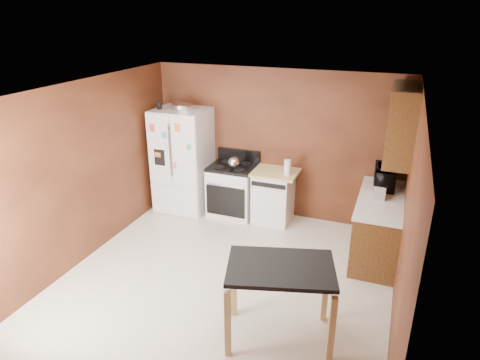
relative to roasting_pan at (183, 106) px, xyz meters
The scene contains 18 objects.
floor 3.05m from the roasting_pan, 51.39° to the right, with size 4.50×4.50×0.00m, color white.
ceiling 2.51m from the roasting_pan, 51.39° to the right, with size 4.50×4.50×0.00m, color white.
wall_back 1.66m from the roasting_pan, 13.24° to the left, with size 4.20×4.20×0.00m, color brown.
wall_front 4.45m from the roasting_pan, 69.95° to the right, with size 4.20×4.20×0.00m, color brown.
wall_left 2.07m from the roasting_pan, 107.23° to the right, with size 4.50×4.50×0.00m, color brown.
wall_right 4.12m from the roasting_pan, 27.67° to the right, with size 4.50×4.50×0.00m, color brown.
roasting_pan is the anchor object (origin of this frame).
pen_cup 0.39m from the roasting_pan, 159.88° to the right, with size 0.08×0.08×0.12m, color black.
kettle 1.27m from the roasting_pan, ahead, with size 0.20×0.20×0.20m, color silver.
paper_towel 2.01m from the roasting_pan, ahead, with size 0.11×0.11×0.25m, color white.
green_canister 2.01m from the roasting_pan, ahead, with size 0.10×0.10×0.11m, color #42AB64.
toaster 3.42m from the roasting_pan, ahead, with size 0.17×0.27×0.20m, color silver.
microwave 3.40m from the roasting_pan, ahead, with size 0.53×0.36×0.29m, color black.
refrigerator 0.95m from the roasting_pan, 141.30° to the right, with size 0.90×0.80×1.80m.
gas_range 1.64m from the roasting_pan, ahead, with size 0.76×0.68×1.10m.
dishwasher 2.12m from the roasting_pan, ahead, with size 0.78×0.63×0.89m.
right_cabinets 3.50m from the roasting_pan, ahead, with size 0.63×1.58×2.45m.
island 3.74m from the roasting_pan, 46.59° to the right, with size 1.27×1.01×0.91m.
Camera 1 is at (1.88, -4.35, 3.37)m, focal length 32.00 mm.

